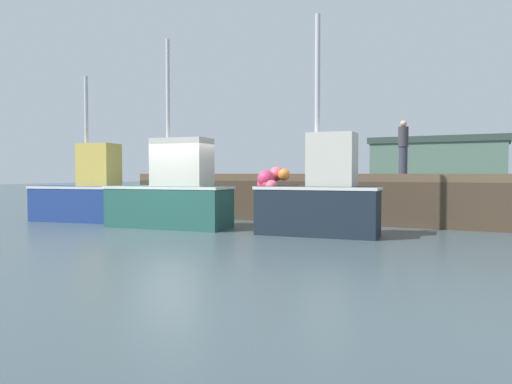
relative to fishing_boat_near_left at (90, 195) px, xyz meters
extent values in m
cube|color=#3D4C51|center=(3.98, -0.90, -0.95)|extent=(120.00, 160.00, 0.10)
cube|color=brown|center=(6.79, 5.75, 0.60)|extent=(13.76, 6.06, 0.25)
cube|color=#433527|center=(6.79, 2.84, -0.21)|extent=(13.76, 0.24, 1.38)
cylinder|color=#433527|center=(0.31, 2.91, -0.21)|extent=(0.29, 0.29, 1.38)
cylinder|color=#433527|center=(6.79, 2.91, -0.21)|extent=(0.29, 0.29, 1.38)
cylinder|color=#433527|center=(2.67, 8.59, -0.21)|extent=(0.29, 0.29, 1.38)
cylinder|color=#433527|center=(10.92, 8.59, -0.21)|extent=(0.29, 0.29, 1.38)
cylinder|color=#433527|center=(3.55, 2.91, -0.21)|extent=(6.50, 0.14, 1.25)
cube|color=navy|center=(-0.09, -0.01, -0.30)|extent=(4.00, 1.88, 1.21)
cube|color=silver|center=(-0.09, -0.01, 0.26)|extent=(4.08, 1.92, 0.08)
cube|color=gold|center=(0.38, 0.06, 1.02)|extent=(1.33, 1.09, 1.42)
cylinder|color=#B7B7BC|center=(-0.09, -0.01, 2.87)|extent=(0.13, 0.13, 2.29)
cube|color=#23564C|center=(3.55, -0.34, -0.27)|extent=(3.85, 1.64, 1.26)
cube|color=silver|center=(3.55, -0.34, 0.31)|extent=(3.93, 1.67, 0.08)
cube|color=beige|center=(4.01, -0.30, 1.07)|extent=(1.75, 1.11, 1.41)
cylinder|color=#B7B7BC|center=(3.55, -0.34, 3.26)|extent=(0.12, 0.12, 2.97)
cube|color=#19232D|center=(8.22, -0.20, -0.25)|extent=(3.25, 1.29, 1.30)
cube|color=silver|center=(8.22, -0.20, 0.35)|extent=(3.32, 1.31, 0.08)
cube|color=beige|center=(8.61, -0.16, 1.09)|extent=(1.26, 0.99, 1.38)
cylinder|color=#B7B7BC|center=(8.22, -0.20, 3.32)|extent=(0.14, 0.14, 3.08)
sphere|color=#EA5B70|center=(6.91, 0.14, 0.72)|extent=(0.40, 0.40, 0.40)
sphere|color=#EA5B70|center=(7.08, -0.58, 0.40)|extent=(0.32, 0.32, 0.32)
sphere|color=#DB3866|center=(6.58, 0.04, 0.40)|extent=(0.45, 0.45, 0.45)
sphere|color=orange|center=(6.74, -0.04, 0.47)|extent=(0.40, 0.40, 0.40)
sphere|color=#DB3866|center=(6.78, -0.28, 0.60)|extent=(0.46, 0.46, 0.46)
sphere|color=orange|center=(7.20, -0.03, 0.70)|extent=(0.33, 0.33, 0.33)
sphere|color=red|center=(6.84, -0.34, 0.41)|extent=(0.32, 0.32, 0.32)
cylinder|color=#2D3342|center=(9.53, 4.86, 1.18)|extent=(0.29, 0.29, 0.92)
cylinder|color=#333338|center=(9.53, 4.86, 1.98)|extent=(0.34, 0.34, 0.68)
sphere|color=tan|center=(9.53, 4.86, 2.43)|extent=(0.22, 0.22, 0.22)
cube|color=#4C6656|center=(8.01, 30.01, 1.11)|extent=(9.98, 5.57, 4.03)
cube|color=#2D3D34|center=(8.01, 30.01, 3.38)|extent=(10.38, 5.79, 0.50)
camera|label=1|loc=(12.53, -12.45, 0.72)|focal=34.57mm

